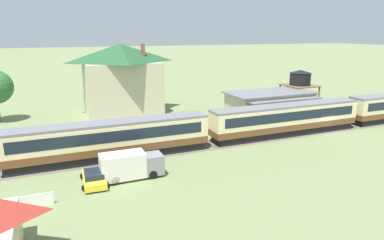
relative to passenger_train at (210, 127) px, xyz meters
name	(u,v)px	position (x,y,z in m)	size (l,w,h in m)	color
ground_plane	(326,132)	(16.97, -1.22, -2.28)	(600.00, 600.00, 0.00)	#707F51
passenger_train	(210,127)	(0.00, 0.00, 0.00)	(90.09, 2.91, 4.10)	brown
railway_track	(199,147)	(-1.36, 0.00, -2.27)	(160.44, 3.60, 0.04)	#665B51
station_building	(270,104)	(14.96, 9.18, -0.22)	(13.86, 8.44, 4.06)	#BCB293
station_house_dark_green_roof	(121,78)	(-6.04, 21.27, 3.61)	(12.74, 10.20, 11.42)	beige
water_tower	(300,79)	(23.13, 12.10, 3.05)	(5.15, 5.15, 6.88)	brown
parked_car_yellow	(94,178)	(-14.23, -5.74, -1.70)	(2.42, 4.32, 1.21)	yellow
delivery_truck_grey	(131,165)	(-10.92, -5.86, -0.98)	(5.77, 2.02, 2.53)	gray
yard_tree_1	(101,88)	(-9.66, 19.20, 2.52)	(3.57, 3.57, 6.61)	#4C3823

